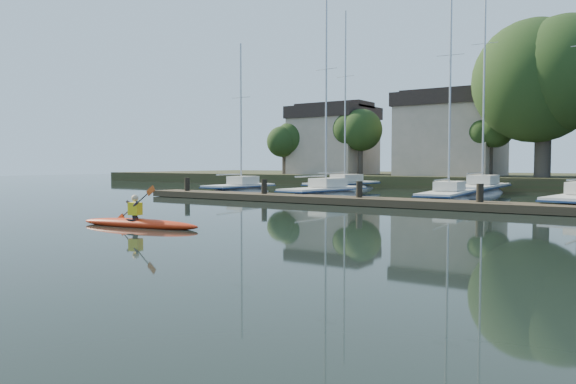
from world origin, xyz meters
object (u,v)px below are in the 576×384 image
Objects in this scene: dock at (416,203)px; sailboat_5 at (343,192)px; sailboat_0 at (240,196)px; sailboat_2 at (447,205)px; sailboat_6 at (481,198)px; kayak at (138,221)px; sailboat_1 at (324,200)px.

dock is 17.22m from sailboat_5.
sailboat_0 is 0.85× the size of sailboat_2.
kayak is at bearing -101.77° from sailboat_6.
kayak is 26.05m from sailboat_6.
dock is at bearing -94.83° from sailboat_2.
sailboat_2 reaches higher than kayak.
sailboat_1 reaches higher than sailboat_0.
sailboat_2 is at bearing -3.76° from sailboat_0.
sailboat_0 is at bearing -155.17° from sailboat_6.
sailboat_6 reaches higher than sailboat_1.
dock is at bearing 60.90° from kayak.
dock is 12.75m from sailboat_6.
sailboat_2 is (4.61, 17.73, -0.35)m from kayak.
sailboat_6 is at bearing 53.91° from sailboat_1.
sailboat_6 is at bearing 71.14° from kayak.
sailboat_0 reaches higher than dock.
sailboat_1 is (-7.66, 4.37, -0.39)m from dock.
sailboat_5 reaches higher than sailboat_2.
sailboat_5 is at bearing 130.05° from dock.
sailboat_2 is at bearing 8.00° from sailboat_1.
sailboat_2 is (15.00, -0.45, 0.02)m from sailboat_0.
sailboat_0 is 8.88m from sailboat_5.
sailboat_6 reaches higher than sailboat_0.
sailboat_5 is at bearing 116.21° from sailboat_1.
sailboat_6 is at bearing 87.26° from sailboat_2.
sailboat_1 is 0.79× the size of sailboat_6.
sailboat_6 is (-0.33, 7.97, -0.03)m from sailboat_2.
sailboat_2 reaches higher than dock.
sailboat_2 is at bearing -30.31° from sailboat_5.
dock is 8.83m from sailboat_1.
sailboat_5 is (-3.42, 8.81, -0.00)m from sailboat_1.
sailboat_1 is 7.64m from sailboat_2.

